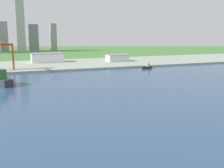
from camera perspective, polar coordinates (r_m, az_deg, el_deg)
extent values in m
plane|color=#497F3A|center=(283.02, -3.55, -0.58)|extent=(2400.00, 2400.00, 0.00)
cube|color=#2D4C70|center=(227.61, 0.81, -3.42)|extent=(840.00, 360.00, 0.15)
cube|color=#9DA597|center=(465.86, -10.32, 3.99)|extent=(840.00, 140.00, 2.50)
cube|color=black|center=(418.96, 7.20, 3.37)|extent=(16.68, 4.89, 2.99)
cube|color=beige|center=(419.91, 7.49, 3.84)|extent=(6.17, 3.20, 3.82)
cylinder|color=black|center=(420.00, 7.59, 4.27)|extent=(0.72, 0.72, 2.40)
cube|color=red|center=(408.05, -19.67, 5.10)|extent=(2.20, 2.20, 33.48)
cube|color=red|center=(416.01, -19.68, 5.20)|extent=(2.20, 2.20, 33.48)
cube|color=red|center=(410.82, -21.43, 7.56)|extent=(24.99, 10.00, 2.80)
cube|color=red|center=(400.61, -21.48, 7.89)|extent=(2.60, 40.41, 2.60)
cube|color=white|center=(491.62, -13.23, 5.25)|extent=(52.43, 28.67, 14.70)
cube|color=gray|center=(490.92, -13.27, 6.17)|extent=(53.47, 29.24, 1.20)
cube|color=silver|center=(494.21, 1.08, 5.33)|extent=(36.04, 24.84, 10.73)
cube|color=gray|center=(493.66, 1.08, 6.02)|extent=(36.76, 25.34, 1.20)
cube|color=#94929E|center=(815.52, -21.33, 9.10)|extent=(20.88, 17.52, 80.19)
cube|color=#A19FA5|center=(761.59, -18.31, 11.38)|extent=(20.82, 15.84, 137.76)
cube|color=gray|center=(785.24, -15.83, 9.11)|extent=(25.26, 18.97, 72.47)
cube|color=gray|center=(802.28, -11.99, 9.41)|extent=(16.08, 23.63, 75.20)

